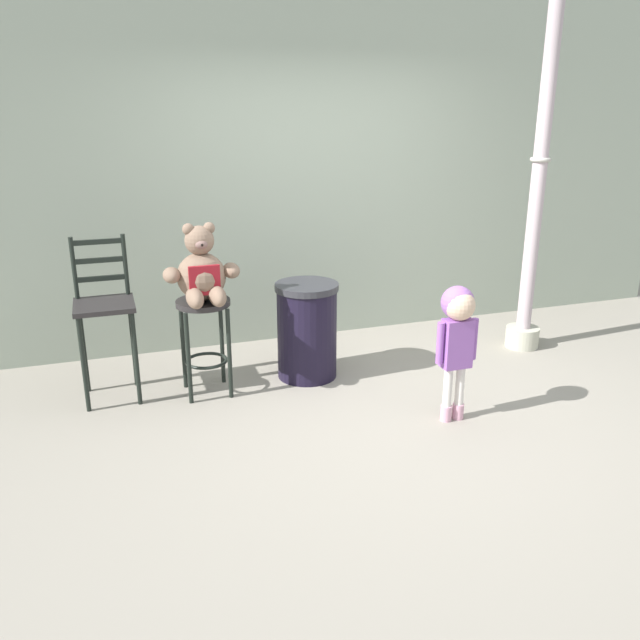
% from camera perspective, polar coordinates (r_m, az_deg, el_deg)
% --- Properties ---
extents(ground_plane, '(24.00, 24.00, 0.00)m').
position_cam_1_polar(ground_plane, '(4.58, 5.81, -8.61)').
color(ground_plane, gray).
extents(building_wall, '(7.77, 0.30, 3.10)m').
position_cam_1_polar(building_wall, '(5.94, -1.71, 13.39)').
color(building_wall, '#95A08E').
rests_on(building_wall, ground_plane).
extents(bar_stool_with_teddy, '(0.39, 0.39, 0.72)m').
position_cam_1_polar(bar_stool_with_teddy, '(4.85, -10.02, -0.60)').
color(bar_stool_with_teddy, '#272324').
rests_on(bar_stool_with_teddy, ground_plane).
extents(teddy_bear, '(0.54, 0.49, 0.56)m').
position_cam_1_polar(teddy_bear, '(4.70, -10.24, 3.99)').
color(teddy_bear, '#7C6250').
rests_on(teddy_bear, bar_stool_with_teddy).
extents(child_walking, '(0.30, 0.24, 0.94)m').
position_cam_1_polar(child_walking, '(4.40, 11.88, -0.41)').
color(child_walking, '#D195AD').
rests_on(child_walking, ground_plane).
extents(trash_bin, '(0.49, 0.49, 0.76)m').
position_cam_1_polar(trash_bin, '(5.11, -1.14, -0.90)').
color(trash_bin, black).
rests_on(trash_bin, ground_plane).
extents(lamppost, '(0.29, 0.29, 2.82)m').
position_cam_1_polar(lamppost, '(5.84, 18.13, 8.08)').
color(lamppost, '#B2B09B').
rests_on(lamppost, ground_plane).
extents(bar_chair_empty, '(0.41, 0.41, 1.18)m').
position_cam_1_polar(bar_chair_empty, '(4.91, -18.23, 0.74)').
color(bar_chair_empty, '#272324').
rests_on(bar_chair_empty, ground_plane).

